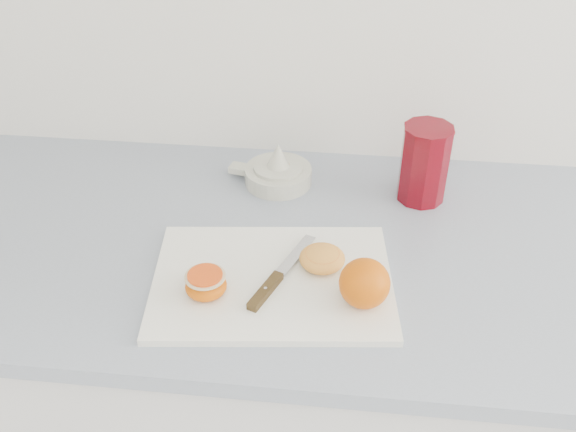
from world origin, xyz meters
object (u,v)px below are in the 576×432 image
at_px(cutting_board, 272,281).
at_px(red_tumbler, 424,166).
at_px(half_orange, 206,284).
at_px(citrus_juicer, 278,172).
at_px(counter, 346,409).

xyz_separation_m(cutting_board, red_tumbler, (0.24, 0.27, 0.06)).
bearing_deg(cutting_board, half_orange, -153.30).
bearing_deg(citrus_juicer, red_tumbler, -4.54).
distance_m(half_orange, red_tumbler, 0.47).
relative_size(half_orange, red_tumbler, 0.43).
height_order(citrus_juicer, red_tumbler, red_tumbler).
xyz_separation_m(cutting_board, citrus_juicer, (-0.03, 0.29, 0.02)).
relative_size(cutting_board, citrus_juicer, 2.27).
bearing_deg(citrus_juicer, counter, -46.93).
distance_m(counter, citrus_juicer, 0.53).
distance_m(counter, red_tumbler, 0.55).
distance_m(half_orange, citrus_juicer, 0.35).
relative_size(cutting_board, red_tumbler, 2.52).
height_order(counter, red_tumbler, red_tumbler).
height_order(counter, cutting_board, cutting_board).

